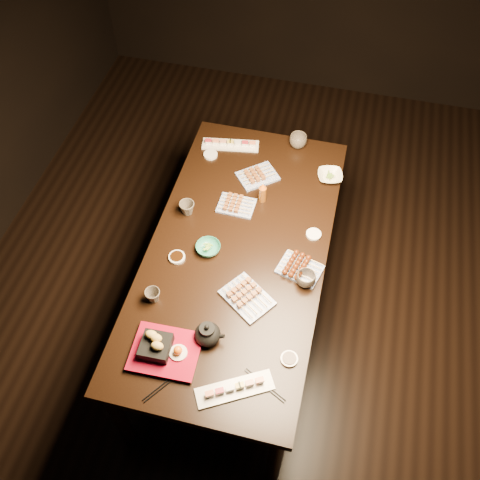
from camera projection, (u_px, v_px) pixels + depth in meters
name	position (u px, v px, depth m)	size (l,w,h in m)	color
ground	(275.00, 339.00, 3.25)	(5.00, 5.00, 0.00)	black
dining_table	(238.00, 288.00, 3.03)	(0.90, 1.80, 0.75)	black
sushi_platter_near	(235.00, 388.00, 2.27)	(0.34, 0.09, 0.04)	white
sushi_platter_far	(230.00, 143.00, 3.17)	(0.34, 0.09, 0.04)	white
yakitori_plate_center	(236.00, 203.00, 2.88)	(0.20, 0.14, 0.05)	#828EB6
yakitori_plate_right	(247.00, 295.00, 2.53)	(0.24, 0.17, 0.06)	#828EB6
yakitori_plate_left	(258.00, 174.00, 3.01)	(0.21, 0.16, 0.05)	#828EB6
tsukune_plate	(300.00, 267.00, 2.63)	(0.21, 0.15, 0.05)	#828EB6
edamame_bowl_green	(208.00, 248.00, 2.71)	(0.13, 0.13, 0.04)	#2B8368
edamame_bowl_cream	(330.00, 176.00, 3.01)	(0.14, 0.14, 0.03)	beige
tempura_tray	(165.00, 348.00, 2.34)	(0.30, 0.24, 0.11)	black
teacup_near_left	(153.00, 296.00, 2.53)	(0.07, 0.07, 0.07)	#4B4339
teacup_mid_right	(306.00, 279.00, 2.58)	(0.09, 0.09, 0.07)	#4B4339
teacup_far_left	(187.00, 208.00, 2.84)	(0.08, 0.08, 0.08)	#4B4339
teacup_far_right	(298.00, 141.00, 3.15)	(0.10, 0.10, 0.08)	#4B4339
teapot	(207.00, 333.00, 2.38)	(0.14, 0.14, 0.12)	black
condiment_bottle	(262.00, 192.00, 2.88)	(0.04, 0.04, 0.13)	brown
sauce_dish_west	(177.00, 257.00, 2.69)	(0.08, 0.08, 0.01)	white
sauce_dish_east	(314.00, 234.00, 2.78)	(0.08, 0.08, 0.01)	white
sauce_dish_se	(289.00, 359.00, 2.36)	(0.08, 0.08, 0.01)	white
sauce_dish_nw	(211.00, 155.00, 3.13)	(0.08, 0.08, 0.01)	white
chopsticks_near	(164.00, 385.00, 2.29)	(0.21, 0.02, 0.01)	black
chopsticks_se	(265.00, 385.00, 2.29)	(0.22, 0.02, 0.01)	black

